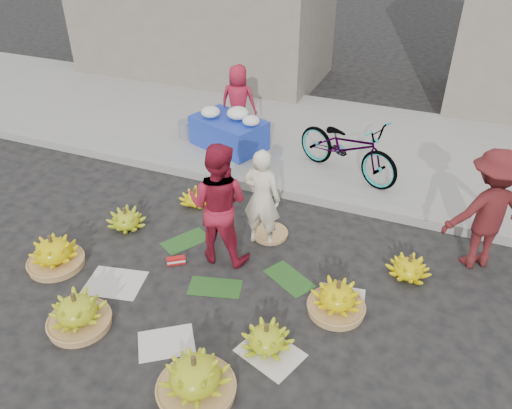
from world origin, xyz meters
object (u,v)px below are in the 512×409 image
at_px(banana_bunch_4, 337,299).
at_px(vendor_cream, 262,198).
at_px(bicycle, 348,147).
at_px(banana_bunch_0, 54,253).
at_px(flower_table, 229,131).

relative_size(banana_bunch_4, vendor_cream, 0.53).
xyz_separation_m(banana_bunch_4, bicycle, (-0.64, 3.04, 0.43)).
bearing_deg(banana_bunch_0, banana_bunch_4, 9.06).
height_order(banana_bunch_4, bicycle, bicycle).
bearing_deg(vendor_cream, flower_table, -57.13).
xyz_separation_m(banana_bunch_0, vendor_cream, (2.29, 1.50, 0.50)).
distance_m(banana_bunch_0, vendor_cream, 2.78).
height_order(banana_bunch_0, flower_table, flower_table).
relative_size(banana_bunch_0, bicycle, 0.39).
height_order(vendor_cream, flower_table, vendor_cream).
xyz_separation_m(banana_bunch_4, flower_table, (-2.87, 3.26, 0.24)).
xyz_separation_m(banana_bunch_4, vendor_cream, (-1.31, 0.93, 0.52)).
bearing_deg(banana_bunch_4, bicycle, 101.95).
bearing_deg(banana_bunch_4, flower_table, 131.31).
bearing_deg(bicycle, vendor_cream, -174.37).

